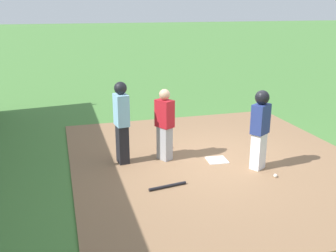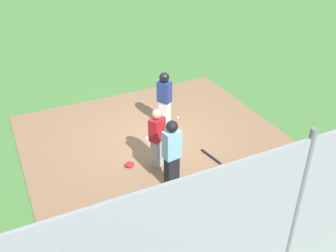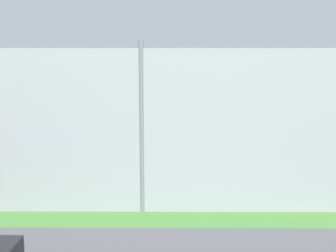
% 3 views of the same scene
% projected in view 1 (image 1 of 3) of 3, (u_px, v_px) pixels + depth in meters
% --- Properties ---
extents(ground_plane, '(140.00, 140.00, 0.00)m').
position_uv_depth(ground_plane, '(217.00, 162.00, 8.80)').
color(ground_plane, '#477A38').
extents(dirt_infield, '(7.20, 6.40, 0.03)m').
position_uv_depth(dirt_infield, '(217.00, 161.00, 8.80)').
color(dirt_infield, '#896647').
rests_on(dirt_infield, ground_plane).
extents(home_plate, '(0.47, 0.47, 0.02)m').
position_uv_depth(home_plate, '(217.00, 160.00, 8.79)').
color(home_plate, white).
rests_on(home_plate, dirt_infield).
extents(catcher, '(0.46, 0.41, 1.62)m').
position_uv_depth(catcher, '(165.00, 124.00, 8.63)').
color(catcher, '#9E9EA3').
rests_on(catcher, dirt_infield).
extents(umpire, '(0.41, 0.31, 1.82)m').
position_uv_depth(umpire, '(122.00, 121.00, 8.40)').
color(umpire, black).
rests_on(umpire, dirt_infield).
extents(runner, '(0.42, 0.46, 1.70)m').
position_uv_depth(runner, '(260.00, 124.00, 8.09)').
color(runner, silver).
rests_on(runner, dirt_infield).
extents(baseball_bat, '(0.18, 0.77, 0.06)m').
position_uv_depth(baseball_bat, '(168.00, 186.00, 7.49)').
color(baseball_bat, black).
rests_on(baseball_bat, dirt_infield).
extents(catcher_mask, '(0.24, 0.20, 0.12)m').
position_uv_depth(catcher_mask, '(167.00, 146.00, 9.56)').
color(catcher_mask, '#B21923').
rests_on(catcher_mask, dirt_infield).
extents(baseball, '(0.07, 0.07, 0.07)m').
position_uv_depth(baseball, '(275.00, 176.00, 7.93)').
color(baseball, white).
rests_on(baseball, dirt_infield).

